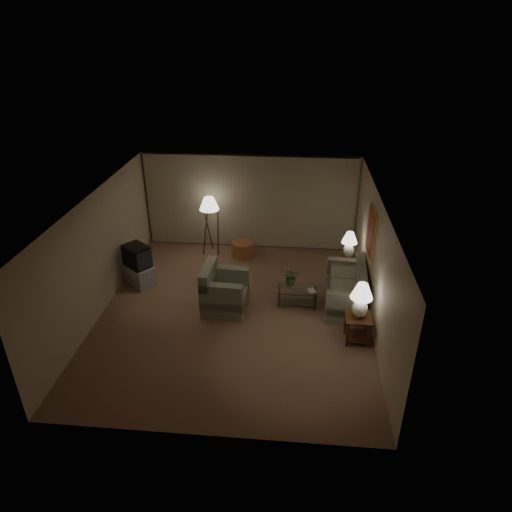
{
  "coord_description": "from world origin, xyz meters",
  "views": [
    {
      "loc": [
        1.27,
        -8.55,
        5.98
      ],
      "look_at": [
        0.43,
        0.6,
        1.14
      ],
      "focal_mm": 32.0,
      "sensor_mm": 36.0,
      "label": 1
    }
  ],
  "objects": [
    {
      "name": "vase",
      "position": [
        1.26,
        0.44,
        0.49
      ],
      "size": [
        0.18,
        0.18,
        0.14
      ],
      "primitive_type": "imported",
      "rotation": [
        0.0,
        0.0,
        0.39
      ],
      "color": "silver",
      "rests_on": "coffee_table"
    },
    {
      "name": "side_table_far",
      "position": [
        2.65,
        1.79,
        0.39
      ],
      "size": [
        0.44,
        0.37,
        0.6
      ],
      "color": "#3A2410",
      "rests_on": "ground"
    },
    {
      "name": "side_table_near",
      "position": [
        2.65,
        -0.81,
        0.41
      ],
      "size": [
        0.54,
        0.54,
        0.6
      ],
      "color": "#3A2410",
      "rests_on": "ground"
    },
    {
      "name": "crt_tv",
      "position": [
        -2.55,
        1.03,
        0.77
      ],
      "size": [
        1.08,
        1.07,
        0.55
      ],
      "primitive_type": "cube",
      "rotation": [
        0.0,
        0.0,
        -0.67
      ],
      "color": "black",
      "rests_on": "tv_cabinet"
    },
    {
      "name": "ottoman",
      "position": [
        -0.15,
        2.78,
        0.2
      ],
      "size": [
        0.72,
        0.72,
        0.4
      ],
      "primitive_type": "cylinder",
      "rotation": [
        0.0,
        0.0,
        -0.21
      ],
      "color": "#B56B3D",
      "rests_on": "ground"
    },
    {
      "name": "ground",
      "position": [
        0.0,
        0.0,
        0.0
      ],
      "size": [
        7.0,
        7.0,
        0.0
      ],
      "primitive_type": "plane",
      "color": "#976F53",
      "rests_on": "ground"
    },
    {
      "name": "sofa",
      "position": [
        2.5,
        0.54,
        0.38
      ],
      "size": [
        1.84,
        1.09,
        0.77
      ],
      "rotation": [
        0.0,
        0.0,
        -1.64
      ],
      "color": "gray",
      "rests_on": "ground"
    },
    {
      "name": "room_shell",
      "position": [
        0.02,
        1.51,
        1.75
      ],
      "size": [
        6.04,
        7.02,
        2.72
      ],
      "color": "#C2B295",
      "rests_on": "ground"
    },
    {
      "name": "coffee_table",
      "position": [
        1.41,
        0.44,
        0.27
      ],
      "size": [
        0.98,
        0.53,
        0.41
      ],
      "color": "silver",
      "rests_on": "ground"
    },
    {
      "name": "armchair",
      "position": [
        -0.23,
        0.12,
        0.43
      ],
      "size": [
        1.12,
        1.07,
        0.85
      ],
      "rotation": [
        0.0,
        0.0,
        1.51
      ],
      "color": "gray",
      "rests_on": "ground"
    },
    {
      "name": "floor_lamp",
      "position": [
        -1.06,
        2.87,
        0.87
      ],
      "size": [
        0.54,
        0.54,
        1.66
      ],
      "color": "#3A2410",
      "rests_on": "ground"
    },
    {
      "name": "table_lamp_far",
      "position": [
        2.65,
        1.79,
        1.0
      ],
      "size": [
        0.39,
        0.39,
        0.68
      ],
      "color": "white",
      "rests_on": "side_table_far"
    },
    {
      "name": "table_lamp_near",
      "position": [
        2.65,
        -0.81,
        1.05
      ],
      "size": [
        0.45,
        0.45,
        0.77
      ],
      "color": "white",
      "rests_on": "side_table_near"
    },
    {
      "name": "tv_cabinet",
      "position": [
        -2.55,
        1.03,
        0.25
      ],
      "size": [
        1.27,
        1.26,
        0.5
      ],
      "primitive_type": "cube",
      "rotation": [
        0.0,
        0.0,
        -0.67
      ],
      "color": "#A6A6A9",
      "rests_on": "ground"
    },
    {
      "name": "book",
      "position": [
        1.66,
        0.34,
        0.42
      ],
      "size": [
        0.24,
        0.27,
        0.02
      ],
      "primitive_type": "imported",
      "rotation": [
        0.0,
        0.0,
        0.39
      ],
      "color": "olive",
      "rests_on": "coffee_table"
    },
    {
      "name": "flowers",
      "position": [
        1.26,
        0.44,
        0.77
      ],
      "size": [
        0.42,
        0.38,
        0.43
      ],
      "primitive_type": "imported",
      "rotation": [
        0.0,
        0.0,
        0.12
      ],
      "color": "#4A7031",
      "rests_on": "vase"
    }
  ]
}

